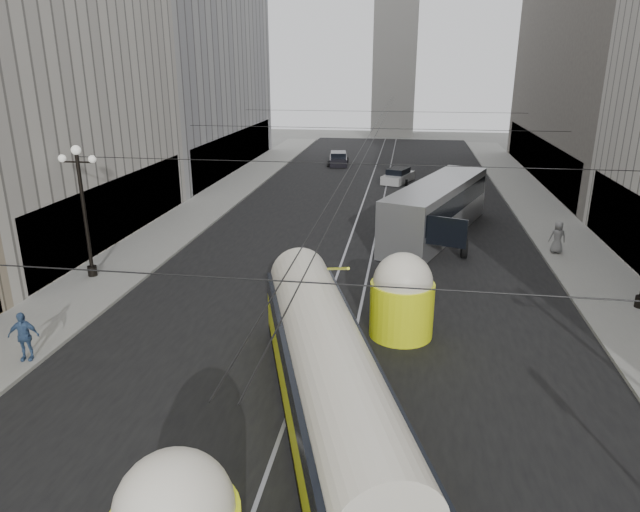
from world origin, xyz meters
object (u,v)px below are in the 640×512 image
(streetcar, at_px, (328,374))
(pedestrian_sidewalk_right, at_px, (558,237))
(pedestrian_sidewalk_left, at_px, (24,336))
(city_bus, at_px, (437,206))

(streetcar, relative_size, pedestrian_sidewalk_right, 8.32)
(streetcar, bearing_deg, pedestrian_sidewalk_left, 169.84)
(city_bus, distance_m, pedestrian_sidewalk_right, 7.13)
(pedestrian_sidewalk_right, bearing_deg, streetcar, 58.07)
(city_bus, height_order, pedestrian_sidewalk_right, city_bus)
(streetcar, height_order, pedestrian_sidewalk_right, streetcar)
(pedestrian_sidewalk_right, height_order, pedestrian_sidewalk_left, pedestrian_sidewalk_left)
(streetcar, distance_m, pedestrian_sidewalk_left, 11.19)
(pedestrian_sidewalk_right, distance_m, pedestrian_sidewalk_left, 26.24)
(streetcar, relative_size, city_bus, 1.12)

